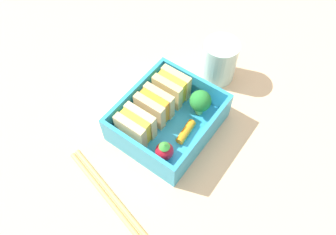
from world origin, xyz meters
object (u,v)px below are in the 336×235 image
Objects in this scene: drinking_glass at (219,61)px; strawberry_far_left at (164,151)px; sandwich_center_left at (154,106)px; sandwich_center at (172,88)px; carrot_stick_far_left at (186,131)px; broccoli_floret at (200,101)px; chopstick_pair at (113,200)px; sandwich_left at (136,126)px.

strawberry_far_left is at bearing -172.96° from drinking_glass.
sandwich_center is (4.41, 0.00, 0.00)cm from sandwich_center_left.
strawberry_far_left is (-4.77, -5.40, -0.88)cm from sandwich_center_left.
sandwich_center_left reaches higher than strawberry_far_left.
carrot_stick_far_left is (-4.24, -5.81, -1.73)cm from sandwich_center.
strawberry_far_left is 0.71× the size of broccoli_floret.
sandwich_center is 0.27× the size of chopstick_pair.
sandwich_center_left is at bearing 166.97° from drinking_glass.
sandwich_left is 4.41cm from sandwich_center_left.
sandwich_center_left and broccoli_floret have the same top height.
strawberry_far_left is (-9.18, -5.40, -0.88)cm from sandwich_center.
strawberry_far_left is at bearing -131.48° from sandwich_center_left.
drinking_glass reaches higher than chopstick_pair.
drinking_glass is (18.31, 2.26, 0.98)cm from strawberry_far_left.
broccoli_floret is (0.06, -5.26, 0.49)cm from sandwich_center.
drinking_glass is at bearing -9.91° from sandwich_left.
sandwich_left is 10.62cm from chopstick_pair.
strawberry_far_left is at bearing 175.25° from carrot_stick_far_left.
sandwich_center_left is 6.92cm from broccoli_floret.
broccoli_floret is at bearing -5.69° from chopstick_pair.
sandwich_left and sandwich_center have the same top height.
carrot_stick_far_left is at bearing -168.69° from drinking_glass.
sandwich_center is 1.10× the size of broccoli_floret.
strawberry_far_left is 0.80× the size of carrot_stick_far_left.
sandwich_center is at bearing 161.05° from drinking_glass.
drinking_glass reaches higher than sandwich_center_left.
sandwich_center reaches higher than carrot_stick_far_left.
sandwich_center_left is 7.26cm from strawberry_far_left.
carrot_stick_far_left is (0.18, -5.81, -1.73)cm from sandwich_center_left.
drinking_glass is at bearing -18.95° from sandwich_center.
sandwich_left and sandwich_center_left have the same top height.
sandwich_center and broccoli_floret have the same top height.
sandwich_center is 1.24× the size of carrot_stick_far_left.
sandwich_center_left is 0.27× the size of chopstick_pair.
broccoli_floret is at bearing -30.60° from sandwich_left.
sandwich_left is 1.00× the size of sandwich_center_left.
broccoli_floret is at bearing -166.84° from drinking_glass.
sandwich_center_left is at bearing 13.77° from chopstick_pair.
drinking_glass is (13.37, 2.67, 1.83)cm from carrot_stick_far_left.
sandwich_center_left is 1.00× the size of sandwich_center.
strawberry_far_left is (-0.36, -5.40, -0.88)cm from sandwich_left.
chopstick_pair is at bearing -169.45° from sandwich_center.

